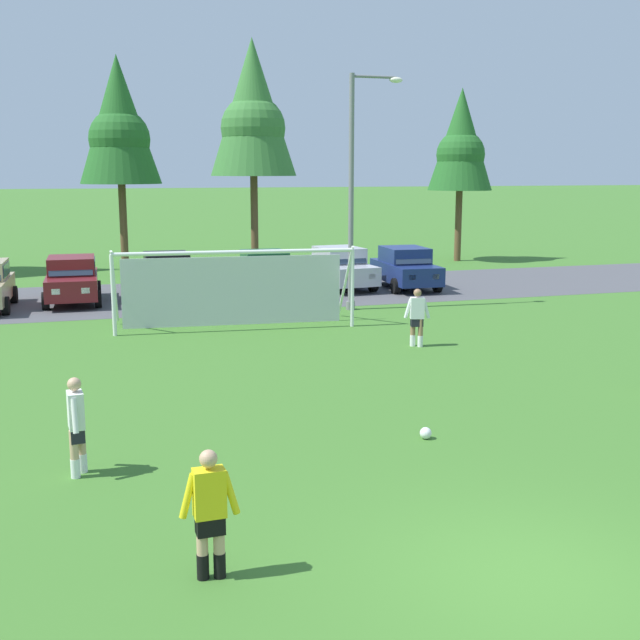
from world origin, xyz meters
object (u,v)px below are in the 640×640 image
soccer_ball (426,433)px  referee (210,515)px  parked_car_slot_center_left (167,275)px  parked_car_slot_right (406,268)px  parked_car_slot_left (72,280)px  street_lamp (356,190)px  player_striker_near (417,318)px  soccer_goal (234,286)px  player_defender_far (77,427)px  parked_car_slot_center_right (340,268)px  parked_car_slot_center (265,273)px

soccer_ball → referee: size_ratio=0.13×
parked_car_slot_center_left → parked_car_slot_right: 9.81m
parked_car_slot_left → street_lamp: street_lamp is taller
referee → player_striker_near: (7.60, 11.20, 0.00)m
parked_car_slot_left → parked_car_slot_center_left: 3.54m
soccer_ball → soccer_goal: bearing=96.7°
parked_car_slot_right → parked_car_slot_left: bearing=179.2°
player_defender_far → soccer_goal: bearing=67.7°
parked_car_slot_center_left → parked_car_slot_center_right: bearing=2.4°
parked_car_slot_center_right → street_lamp: size_ratio=0.53×
parked_car_slot_center → parked_car_slot_center_right: 3.44m
soccer_ball → parked_car_slot_center: parked_car_slot_center is taller
parked_car_slot_center_right → soccer_ball: bearing=-103.4°
player_striker_near → player_defender_far: 11.67m
parked_car_slot_center → parked_car_slot_right: same height
parked_car_slot_right → parked_car_slot_center_left: bearing=177.1°
player_defender_far → street_lamp: size_ratio=0.20×
player_striker_near → parked_car_slot_center_right: bearing=82.7°
referee → parked_car_slot_left: bearing=94.4°
player_striker_near → street_lamp: 7.09m
referee → player_striker_near: same height
parked_car_slot_center_right → parked_car_slot_center: bearing=-168.5°
parked_car_slot_center_left → parked_car_slot_center: same height
soccer_ball → parked_car_slot_right: bearing=68.3°
parked_car_slot_left → street_lamp: 11.08m
parked_car_slot_center → parked_car_slot_center_right: size_ratio=0.99×
player_striker_near → parked_car_slot_right: 11.17m
parked_car_slot_right → street_lamp: size_ratio=0.53×
parked_car_slot_center_right → street_lamp: bearing=-102.3°
parked_car_slot_right → player_defender_far: bearing=-126.7°
referee → street_lamp: bearing=65.5°
soccer_ball → parked_car_slot_center_left: bearing=98.7°
parked_car_slot_left → parked_car_slot_right: same height
parked_car_slot_left → referee: bearing=-85.6°
referee → player_defender_far: size_ratio=1.00×
referee → soccer_goal: bearing=78.2°
referee → soccer_ball: bearing=40.4°
parked_car_slot_center → soccer_ball: bearing=-93.4°
player_striker_near → parked_car_slot_center_left: 12.33m
parked_car_slot_center_left → street_lamp: (6.09, -4.68, 3.32)m
parked_car_slot_center_right → parked_car_slot_right: size_ratio=1.01×
parked_car_slot_left → parked_car_slot_center: same height
parked_car_slot_center → player_defender_far: bearing=-112.0°
referee → parked_car_slot_right: bearing=61.7°
soccer_goal → player_striker_near: 6.21m
player_striker_near → street_lamp: (0.34, 6.23, 3.37)m
soccer_ball → parked_car_slot_left: parked_car_slot_left is taller
parked_car_slot_center → referee: bearing=-104.6°
parked_car_slot_center → parked_car_slot_center_left: bearing=174.2°
parked_car_slot_center_right → parked_car_slot_right: bearing=-16.8°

